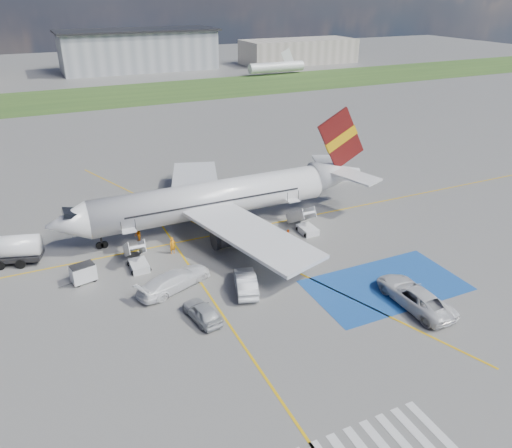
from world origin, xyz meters
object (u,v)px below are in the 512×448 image
object	(u,v)px
gpu_cart	(83,274)
car_silver_a	(202,312)
car_silver_b	(246,282)
van_white_b	(174,277)
belt_loader	(346,177)
van_white_a	(415,293)
airliner	(224,197)

from	to	relation	value
gpu_cart	car_silver_a	distance (m)	12.70
car_silver_a	car_silver_b	distance (m)	5.47
gpu_cart	van_white_b	world-z (taller)	van_white_b
belt_loader	van_white_b	size ratio (longest dim) A/B	0.91
belt_loader	van_white_a	world-z (taller)	van_white_a
airliner	van_white_a	xyz separation A→B (m)	(8.71, -21.38, -2.27)
airliner	belt_loader	distance (m)	22.09
gpu_cart	car_silver_a	bearing A→B (deg)	-64.48
car_silver_a	van_white_b	bearing A→B (deg)	-92.89
van_white_a	belt_loader	bearing A→B (deg)	-113.77
car_silver_a	car_silver_b	bearing A→B (deg)	-163.46
airliner	gpu_cart	distance (m)	17.31
airliner	car_silver_b	world-z (taller)	airliner
belt_loader	van_white_b	bearing A→B (deg)	-135.15
gpu_cart	airliner	bearing A→B (deg)	7.27
van_white_a	van_white_b	size ratio (longest dim) A/B	1.08
car_silver_a	car_silver_b	xyz separation A→B (m)	(4.90, 2.44, 0.09)
car_silver_b	van_white_a	xyz separation A→B (m)	(12.00, -7.97, 0.29)
van_white_b	airliner	bearing A→B (deg)	-62.84
airliner	belt_loader	xyz separation A→B (m)	(20.87, 6.56, -3.03)
car_silver_b	car_silver_a	bearing A→B (deg)	43.99
van_white_a	van_white_b	xyz separation A→B (m)	(-17.57, 11.00, -0.04)
airliner	van_white_b	world-z (taller)	airliner
airliner	van_white_a	size ratio (longest dim) A/B	6.14
airliner	van_white_b	size ratio (longest dim) A/B	6.66
gpu_cart	van_white_a	bearing A→B (deg)	-44.88
car_silver_a	van_white_a	distance (m)	17.78
airliner	van_white_b	bearing A→B (deg)	-130.47
belt_loader	van_white_a	distance (m)	30.48
car_silver_a	car_silver_b	world-z (taller)	car_silver_b
van_white_a	van_white_b	world-z (taller)	van_white_a
gpu_cart	belt_loader	xyz separation A→B (m)	(36.94, 12.46, -0.44)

